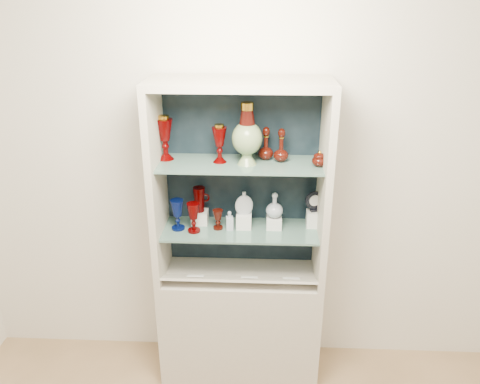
{
  "coord_description": "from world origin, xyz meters",
  "views": [
    {
      "loc": [
        0.11,
        -0.95,
        2.34
      ],
      "look_at": [
        0.0,
        1.53,
        1.3
      ],
      "focal_mm": 35.0,
      "sensor_mm": 36.0,
      "label": 1
    }
  ],
  "objects_px": {
    "cameo_medallion": "(314,201)",
    "enamel_urn": "(247,134)",
    "ruby_decanter_a": "(281,143)",
    "ruby_goblet_small": "(218,219)",
    "pedestal_lamp_left": "(165,138)",
    "ruby_pitcher": "(199,199)",
    "cobalt_goblet": "(178,215)",
    "clear_round_decanter": "(275,206)",
    "ruby_decanter_b": "(266,142)",
    "lidded_bowl": "(319,158)",
    "clear_square_bottle": "(230,220)",
    "flat_flask": "(244,203)",
    "pedestal_lamp_right": "(219,143)",
    "ruby_goblet_tall": "(193,218)"
  },
  "relations": [
    {
      "from": "ruby_pitcher",
      "to": "clear_round_decanter",
      "type": "relative_size",
      "value": 1.02
    },
    {
      "from": "ruby_goblet_tall",
      "to": "flat_flask",
      "type": "bearing_deg",
      "value": 12.77
    },
    {
      "from": "ruby_decanter_b",
      "to": "clear_round_decanter",
      "type": "height_order",
      "value": "ruby_decanter_b"
    },
    {
      "from": "ruby_decanter_b",
      "to": "ruby_pitcher",
      "type": "bearing_deg",
      "value": 179.53
    },
    {
      "from": "clear_square_bottle",
      "to": "cameo_medallion",
      "type": "height_order",
      "value": "cameo_medallion"
    },
    {
      "from": "ruby_decanter_b",
      "to": "ruby_goblet_tall",
      "type": "height_order",
      "value": "ruby_decanter_b"
    },
    {
      "from": "enamel_urn",
      "to": "clear_square_bottle",
      "type": "bearing_deg",
      "value": 177.42
    },
    {
      "from": "ruby_goblet_small",
      "to": "flat_flask",
      "type": "height_order",
      "value": "flat_flask"
    },
    {
      "from": "ruby_decanter_a",
      "to": "lidded_bowl",
      "type": "bearing_deg",
      "value": -18.75
    },
    {
      "from": "lidded_bowl",
      "to": "cobalt_goblet",
      "type": "distance_m",
      "value": 0.89
    },
    {
      "from": "ruby_decanter_b",
      "to": "clear_round_decanter",
      "type": "bearing_deg",
      "value": -35.52
    },
    {
      "from": "clear_round_decanter",
      "to": "clear_square_bottle",
      "type": "bearing_deg",
      "value": -172.49
    },
    {
      "from": "cameo_medallion",
      "to": "enamel_urn",
      "type": "bearing_deg",
      "value": 173.09
    },
    {
      "from": "ruby_decanter_a",
      "to": "ruby_goblet_tall",
      "type": "relative_size",
      "value": 1.2
    },
    {
      "from": "enamel_urn",
      "to": "ruby_goblet_small",
      "type": "relative_size",
      "value": 2.85
    },
    {
      "from": "pedestal_lamp_left",
      "to": "ruby_goblet_small",
      "type": "xyz_separation_m",
      "value": [
        0.3,
        -0.05,
        -0.49
      ]
    },
    {
      "from": "ruby_goblet_tall",
      "to": "clear_square_bottle",
      "type": "bearing_deg",
      "value": 9.64
    },
    {
      "from": "ruby_decanter_a",
      "to": "ruby_goblet_small",
      "type": "relative_size",
      "value": 1.79
    },
    {
      "from": "cobalt_goblet",
      "to": "clear_round_decanter",
      "type": "bearing_deg",
      "value": 4.19
    },
    {
      "from": "enamel_urn",
      "to": "ruby_goblet_tall",
      "type": "xyz_separation_m",
      "value": [
        -0.31,
        -0.03,
        -0.5
      ]
    },
    {
      "from": "ruby_decanter_b",
      "to": "ruby_goblet_tall",
      "type": "relative_size",
      "value": 1.13
    },
    {
      "from": "ruby_decanter_b",
      "to": "lidded_bowl",
      "type": "xyz_separation_m",
      "value": [
        0.3,
        -0.1,
        -0.06
      ]
    },
    {
      "from": "pedestal_lamp_left",
      "to": "cameo_medallion",
      "type": "height_order",
      "value": "pedestal_lamp_left"
    },
    {
      "from": "clear_square_bottle",
      "to": "flat_flask",
      "type": "distance_m",
      "value": 0.14
    },
    {
      "from": "pedestal_lamp_left",
      "to": "ruby_decanter_a",
      "type": "bearing_deg",
      "value": -1.02
    },
    {
      "from": "pedestal_lamp_right",
      "to": "flat_flask",
      "type": "distance_m",
      "value": 0.39
    },
    {
      "from": "pedestal_lamp_right",
      "to": "cameo_medallion",
      "type": "bearing_deg",
      "value": 4.69
    },
    {
      "from": "pedestal_lamp_left",
      "to": "clear_square_bottle",
      "type": "relative_size",
      "value": 2.14
    },
    {
      "from": "ruby_decanter_a",
      "to": "ruby_pitcher",
      "type": "bearing_deg",
      "value": 175.83
    },
    {
      "from": "pedestal_lamp_right",
      "to": "lidded_bowl",
      "type": "height_order",
      "value": "pedestal_lamp_right"
    },
    {
      "from": "clear_round_decanter",
      "to": "cameo_medallion",
      "type": "height_order",
      "value": "cameo_medallion"
    },
    {
      "from": "ruby_goblet_small",
      "to": "cameo_medallion",
      "type": "bearing_deg",
      "value": 5.91
    },
    {
      "from": "cameo_medallion",
      "to": "ruby_pitcher",
      "type": "bearing_deg",
      "value": 161.92
    },
    {
      "from": "ruby_goblet_tall",
      "to": "clear_round_decanter",
      "type": "relative_size",
      "value": 1.2
    },
    {
      "from": "enamel_urn",
      "to": "clear_round_decanter",
      "type": "xyz_separation_m",
      "value": [
        0.16,
        0.04,
        -0.45
      ]
    },
    {
      "from": "enamel_urn",
      "to": "ruby_pitcher",
      "type": "bearing_deg",
      "value": 163.75
    },
    {
      "from": "cobalt_goblet",
      "to": "ruby_pitcher",
      "type": "bearing_deg",
      "value": 35.81
    },
    {
      "from": "ruby_goblet_tall",
      "to": "flat_flask",
      "type": "xyz_separation_m",
      "value": [
        0.29,
        0.07,
        0.07
      ]
    },
    {
      "from": "lidded_bowl",
      "to": "ruby_goblet_small",
      "type": "height_order",
      "value": "lidded_bowl"
    },
    {
      "from": "cobalt_goblet",
      "to": "ruby_decanter_b",
      "type": "bearing_deg",
      "value": 9.21
    },
    {
      "from": "enamel_urn",
      "to": "clear_square_bottle",
      "type": "distance_m",
      "value": 0.54
    },
    {
      "from": "ruby_decanter_b",
      "to": "ruby_decanter_a",
      "type": "bearing_deg",
      "value": -20.32
    },
    {
      "from": "ruby_pitcher",
      "to": "clear_square_bottle",
      "type": "xyz_separation_m",
      "value": [
        0.19,
        -0.08,
        -0.1
      ]
    },
    {
      "from": "flat_flask",
      "to": "clear_round_decanter",
      "type": "relative_size",
      "value": 0.98
    },
    {
      "from": "pedestal_lamp_left",
      "to": "cobalt_goblet",
      "type": "distance_m",
      "value": 0.46
    },
    {
      "from": "ruby_goblet_small",
      "to": "ruby_pitcher",
      "type": "xyz_separation_m",
      "value": [
        -0.12,
        0.07,
        0.1
      ]
    },
    {
      "from": "ruby_goblet_small",
      "to": "clear_square_bottle",
      "type": "relative_size",
      "value": 1.01
    },
    {
      "from": "pedestal_lamp_left",
      "to": "pedestal_lamp_right",
      "type": "bearing_deg",
      "value": -6.49
    },
    {
      "from": "pedestal_lamp_left",
      "to": "ruby_goblet_tall",
      "type": "bearing_deg",
      "value": -30.1
    },
    {
      "from": "cobalt_goblet",
      "to": "clear_square_bottle",
      "type": "bearing_deg",
      "value": 1.31
    }
  ]
}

